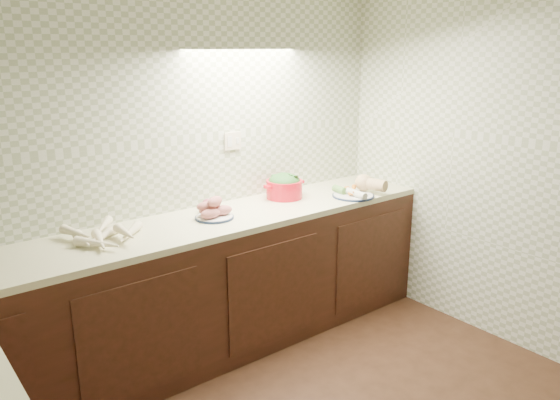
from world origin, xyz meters
TOP-DOWN VIEW (x-y plane):
  - room at (0.00, 0.00)m, footprint 3.60×3.60m
  - counter at (-0.68, 0.68)m, footprint 3.60×3.60m
  - parsnip_pile at (-0.42, 1.55)m, footprint 0.46×0.41m
  - sweet_potato_plate at (0.21, 1.51)m, footprint 0.25×0.25m
  - onion_bowl at (0.25, 1.63)m, footprint 0.13×0.13m
  - dutch_oven at (0.86, 1.61)m, footprint 0.32×0.27m
  - veg_plate at (1.34, 1.35)m, footprint 0.36×0.33m

SIDE VIEW (x-z plane):
  - counter at x=-0.68m, z-range 0.00..0.90m
  - parsnip_pile at x=-0.42m, z-range 0.89..0.97m
  - onion_bowl at x=0.25m, z-range 0.89..0.99m
  - veg_plate at x=1.34m, z-range 0.88..1.02m
  - sweet_potato_plate at x=0.21m, z-range 0.88..1.02m
  - dutch_oven at x=0.86m, z-range 0.90..1.08m
  - room at x=0.00m, z-range 0.33..2.93m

